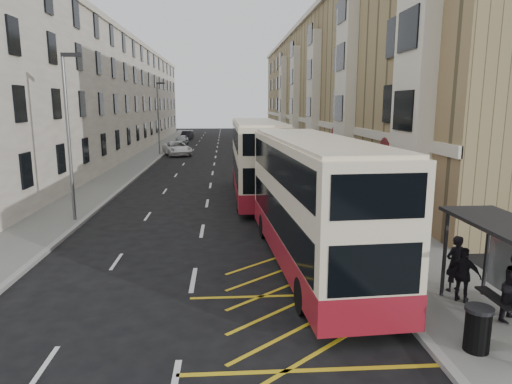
{
  "coord_description": "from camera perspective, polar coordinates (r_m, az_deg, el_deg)",
  "views": [
    {
      "loc": [
        1.14,
        -10.56,
        5.81
      ],
      "look_at": [
        2.29,
        6.68,
        2.46
      ],
      "focal_mm": 32.0,
      "sensor_mm": 36.0,
      "label": 1
    }
  ],
  "objects": [
    {
      "name": "ground",
      "position": [
        12.1,
        -9.19,
        -17.86
      ],
      "size": [
        200.0,
        200.0,
        0.0
      ],
      "primitive_type": "plane",
      "color": "black",
      "rests_on": "ground"
    },
    {
      "name": "pavement_right",
      "position": [
        41.53,
        5.74,
        2.99
      ],
      "size": [
        4.0,
        120.0,
        0.15
      ],
      "primitive_type": "cube",
      "color": "slate",
      "rests_on": "ground"
    },
    {
      "name": "pavement_left",
      "position": [
        41.86,
        -15.7,
        2.7
      ],
      "size": [
        3.0,
        120.0,
        0.15
      ],
      "primitive_type": "cube",
      "color": "slate",
      "rests_on": "ground"
    },
    {
      "name": "kerb_right",
      "position": [
        41.25,
        3.0,
        2.97
      ],
      "size": [
        0.25,
        120.0,
        0.15
      ],
      "primitive_type": "cube",
      "color": "gray",
      "rests_on": "ground"
    },
    {
      "name": "kerb_left",
      "position": [
        41.58,
        -13.68,
        2.74
      ],
      "size": [
        0.25,
        120.0,
        0.15
      ],
      "primitive_type": "cube",
      "color": "gray",
      "rests_on": "ground"
    },
    {
      "name": "road_markings",
      "position": [
        55.87,
        -4.98,
        4.98
      ],
      "size": [
        10.0,
        110.0,
        0.01
      ],
      "primitive_type": null,
      "color": "silver",
      "rests_on": "ground"
    },
    {
      "name": "terrace_right",
      "position": [
        57.62,
        10.24,
        12.51
      ],
      "size": [
        10.75,
        79.0,
        15.25
      ],
      "color": "#948256",
      "rests_on": "ground"
    },
    {
      "name": "terrace_left",
      "position": [
        57.92,
        -18.74,
        11.11
      ],
      "size": [
        9.18,
        79.0,
        13.25
      ],
      "color": "#EDE5CF",
      "rests_on": "ground"
    },
    {
      "name": "guard_railing",
      "position": [
        17.79,
        13.1,
        -5.48
      ],
      "size": [
        0.06,
        6.56,
        1.01
      ],
      "color": "#C80607",
      "rests_on": "pavement_right"
    },
    {
      "name": "street_lamp_near",
      "position": [
        23.8,
        -22.34,
        7.34
      ],
      "size": [
        0.93,
        0.18,
        8.0
      ],
      "color": "slate",
      "rests_on": "pavement_left"
    },
    {
      "name": "street_lamp_far",
      "position": [
        53.1,
        -12.08,
        9.48
      ],
      "size": [
        0.93,
        0.18,
        8.0
      ],
      "color": "slate",
      "rests_on": "pavement_left"
    },
    {
      "name": "double_decker_front",
      "position": [
        16.31,
        7.1,
        -1.28
      ],
      "size": [
        3.4,
        11.81,
        4.65
      ],
      "rotation": [
        0.0,
        0.0,
        0.06
      ],
      "color": "#F4E3BF",
      "rests_on": "ground"
    },
    {
      "name": "double_decker_rear",
      "position": [
        28.3,
        0.13,
        4.12
      ],
      "size": [
        2.83,
        11.99,
        4.77
      ],
      "rotation": [
        0.0,
        0.0,
        0.01
      ],
      "color": "#F4E3BF",
      "rests_on": "ground"
    },
    {
      "name": "litter_bin",
      "position": [
        12.14,
        25.98,
        -15.06
      ],
      "size": [
        0.65,
        0.65,
        1.08
      ],
      "color": "black",
      "rests_on": "pavement_right"
    },
    {
      "name": "pedestrian_near",
      "position": [
        15.31,
        23.6,
        -8.18
      ],
      "size": [
        0.73,
        0.58,
        1.75
      ],
      "primitive_type": "imported",
      "rotation": [
        0.0,
        0.0,
        3.43
      ],
      "color": "black",
      "rests_on": "pavement_right"
    },
    {
      "name": "pedestrian_far",
      "position": [
        14.61,
        24.52,
        -9.42
      ],
      "size": [
        0.98,
        0.92,
        1.63
      ],
      "primitive_type": "imported",
      "rotation": [
        0.0,
        0.0,
        2.43
      ],
      "color": "black",
      "rests_on": "pavement_right"
    },
    {
      "name": "white_van",
      "position": [
        53.22,
        -9.83,
        5.4
      ],
      "size": [
        4.12,
        6.16,
        1.57
      ],
      "primitive_type": "imported",
      "rotation": [
        0.0,
        0.0,
        0.29
      ],
      "color": "white",
      "rests_on": "ground"
    },
    {
      "name": "car_silver",
      "position": [
        67.06,
        -9.28,
        6.46
      ],
      "size": [
        1.9,
        4.17,
        1.39
      ],
      "primitive_type": "imported",
      "rotation": [
        0.0,
        0.0,
        -0.07
      ],
      "color": "#A9ACB1",
      "rests_on": "ground"
    },
    {
      "name": "car_dark",
      "position": [
        76.07,
        -8.65,
        7.01
      ],
      "size": [
        1.95,
        4.42,
        1.41
      ],
      "primitive_type": "imported",
      "rotation": [
        0.0,
        0.0,
        -0.11
      ],
      "color": "black",
      "rests_on": "ground"
    },
    {
      "name": "car_red",
      "position": [
        72.72,
        -1.43,
        6.96
      ],
      "size": [
        2.87,
        5.2,
        1.43
      ],
      "primitive_type": "imported",
      "rotation": [
        0.0,
        0.0,
        2.96
      ],
      "color": "#990D0C",
      "rests_on": "ground"
    }
  ]
}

